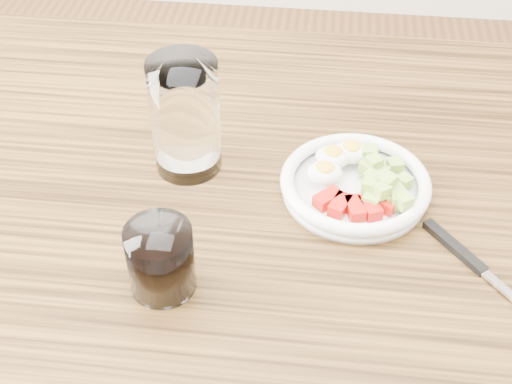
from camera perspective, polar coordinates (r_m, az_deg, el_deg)
dining_table at (r=0.93m, az=0.54°, el=-6.44°), size 1.50×0.90×0.77m
bowl at (r=0.89m, az=7.95°, el=0.76°), size 0.19×0.19×0.05m
fork at (r=0.84m, az=16.81°, el=-5.29°), size 0.13×0.16×0.01m
water_glass at (r=0.89m, az=-5.68°, el=6.01°), size 0.09×0.09×0.15m
coffee_glass at (r=0.76m, az=-7.63°, el=-5.39°), size 0.07×0.07×0.08m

